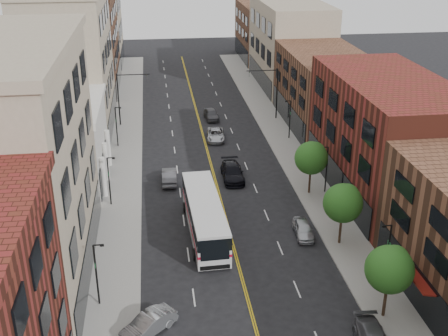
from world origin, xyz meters
name	(u,v)px	position (x,y,z in m)	size (l,w,h in m)	color
sidewalk_left	(125,161)	(-10.00, 35.00, 0.07)	(4.00, 110.00, 0.15)	gray
sidewalk_right	(290,153)	(10.00, 35.00, 0.07)	(4.00, 110.00, 0.15)	gray
bldg_l_tanoffice	(12,171)	(-17.00, 13.00, 9.00)	(10.00, 22.00, 18.00)	gray
bldg_l_white	(55,146)	(-17.00, 31.00, 4.00)	(10.00, 14.00, 8.00)	silver
bldg_l_far_a	(69,63)	(-17.00, 48.00, 9.00)	(10.00, 20.00, 18.00)	gray
bldg_l_far_b	(85,44)	(-17.00, 68.00, 7.50)	(10.00, 20.00, 15.00)	brown
bldg_l_far_c	(93,12)	(-17.00, 86.00, 10.00)	(10.00, 16.00, 20.00)	gray
bldg_r_mid	(386,136)	(17.00, 24.00, 6.00)	(10.00, 22.00, 12.00)	#5D2418
bldg_r_far_a	(325,89)	(17.00, 45.00, 5.00)	(10.00, 20.00, 10.00)	brown
bldg_r_far_b	(290,44)	(17.00, 66.00, 7.00)	(10.00, 22.00, 14.00)	gray
bldg_r_far_c	(266,32)	(17.00, 86.00, 5.50)	(10.00, 18.00, 11.00)	brown
tree_r_1	(390,268)	(9.39, 4.07, 4.13)	(3.40, 3.40, 5.59)	black
tree_r_2	(344,202)	(9.39, 14.07, 4.13)	(3.40, 3.40, 5.59)	black
tree_r_3	(312,157)	(9.39, 24.07, 4.13)	(3.40, 3.40, 5.59)	black
lamp_l_1	(97,271)	(-10.95, 8.00, 2.97)	(0.81, 0.55, 5.05)	black
lamp_l_2	(109,178)	(-10.95, 24.00, 2.97)	(0.81, 0.55, 5.05)	black
lamp_l_3	(117,124)	(-10.95, 40.00, 2.97)	(0.81, 0.55, 5.05)	black
lamp_r_1	(388,250)	(10.95, 8.00, 2.97)	(0.81, 0.55, 5.05)	black
lamp_r_2	(326,167)	(10.95, 24.00, 2.97)	(0.81, 0.55, 5.05)	black
lamp_r_3	(290,117)	(10.95, 40.00, 2.97)	(0.81, 0.55, 5.05)	black
signal_mast_left	(124,93)	(-10.27, 48.00, 4.65)	(4.49, 0.18, 7.20)	black
signal_mast_right	(272,88)	(10.27, 48.00, 4.65)	(4.49, 0.18, 7.20)	black
city_bus	(205,214)	(-2.23, 17.45, 1.92)	(3.41, 12.91, 3.30)	silver
car_angle_b	(148,324)	(-7.40, 4.45, 0.71)	(1.49, 4.28, 1.41)	#979B9E
car_parked_far	(303,229)	(6.53, 15.83, 0.67)	(1.57, 3.90, 1.33)	#B2B5BA
car_lane_behind	(169,176)	(-5.00, 28.62, 0.73)	(1.55, 4.44, 1.46)	#4C4C51
car_lane_a	(232,172)	(1.91, 28.65, 0.80)	(2.25, 5.53, 1.60)	black
car_lane_b	(216,135)	(1.50, 40.98, 0.67)	(2.22, 4.82, 1.34)	#B5B8BE
car_lane_c	(211,114)	(1.77, 49.11, 0.74)	(1.75, 4.35, 1.48)	#46464B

